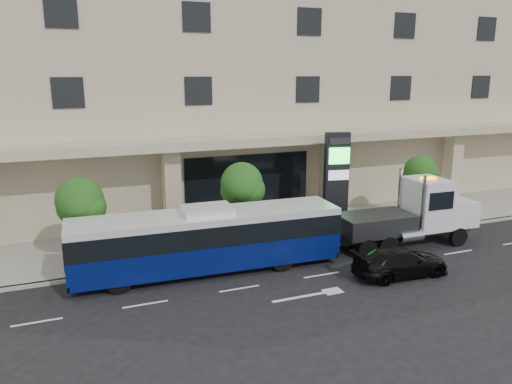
{
  "coord_description": "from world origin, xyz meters",
  "views": [
    {
      "loc": [
        -10.66,
        -20.18,
        9.06
      ],
      "look_at": [
        -1.84,
        2.0,
        3.3
      ],
      "focal_mm": 35.0,
      "sensor_mm": 36.0,
      "label": 1
    }
  ],
  "objects_px": {
    "city_bus": "(208,239)",
    "tow_truck": "(413,215)",
    "signage_pylon": "(336,180)",
    "black_sedan": "(401,262)"
  },
  "relations": [
    {
      "from": "signage_pylon",
      "to": "tow_truck",
      "type": "bearing_deg",
      "value": -47.1
    },
    {
      "from": "tow_truck",
      "to": "signage_pylon",
      "type": "relative_size",
      "value": 1.59
    },
    {
      "from": "tow_truck",
      "to": "signage_pylon",
      "type": "bearing_deg",
      "value": 124.46
    },
    {
      "from": "tow_truck",
      "to": "black_sedan",
      "type": "distance_m",
      "value": 4.64
    },
    {
      "from": "tow_truck",
      "to": "black_sedan",
      "type": "height_order",
      "value": "tow_truck"
    },
    {
      "from": "city_bus",
      "to": "black_sedan",
      "type": "relative_size",
      "value": 2.76
    },
    {
      "from": "city_bus",
      "to": "tow_truck",
      "type": "bearing_deg",
      "value": -0.14
    },
    {
      "from": "black_sedan",
      "to": "signage_pylon",
      "type": "distance_m",
      "value": 7.52
    },
    {
      "from": "signage_pylon",
      "to": "city_bus",
      "type": "bearing_deg",
      "value": -148.02
    },
    {
      "from": "city_bus",
      "to": "signage_pylon",
      "type": "distance_m",
      "value": 9.48
    }
  ]
}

